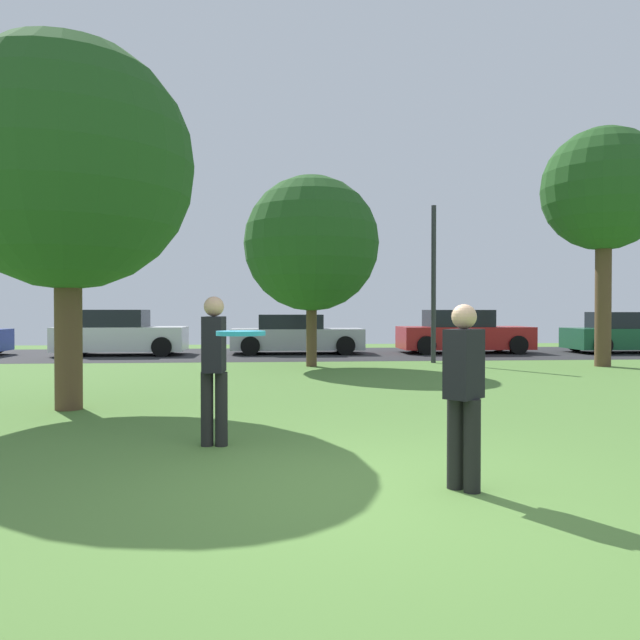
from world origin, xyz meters
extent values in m
plane|color=#547F38|center=(0.00, 0.00, 0.00)|extent=(44.00, 44.00, 0.00)
cube|color=#28282B|center=(0.00, 16.00, 0.00)|extent=(44.00, 6.40, 0.01)
cylinder|color=brown|center=(-3.89, 4.55, 1.22)|extent=(0.40, 0.40, 2.44)
sphere|color=#23511E|center=(-3.89, 4.55, 3.72)|extent=(3.80, 3.80, 3.80)
cylinder|color=brown|center=(8.07, 10.74, 1.78)|extent=(0.42, 0.42, 3.57)
sphere|color=#23511E|center=(8.07, 10.74, 4.75)|extent=(3.27, 3.27, 3.27)
cylinder|color=brown|center=(0.27, 11.37, 1.13)|extent=(0.28, 0.28, 2.26)
sphere|color=#23511E|center=(0.27, 11.37, 3.29)|extent=(3.62, 3.62, 3.62)
cylinder|color=black|center=(0.84, -0.10, 0.39)|extent=(0.14, 0.14, 0.77)
cylinder|color=black|center=(0.73, 0.02, 0.39)|extent=(0.14, 0.14, 0.77)
cube|color=black|center=(0.78, -0.04, 1.06)|extent=(0.38, 0.38, 0.58)
sphere|color=tan|center=(0.78, -0.04, 1.46)|extent=(0.21, 0.21, 0.21)
cylinder|color=black|center=(-1.54, 1.84, 0.41)|extent=(0.14, 0.14, 0.82)
cylinder|color=black|center=(-1.38, 1.82, 0.41)|extent=(0.14, 0.14, 0.82)
cube|color=black|center=(-1.46, 1.83, 1.13)|extent=(0.25, 0.34, 0.62)
sphere|color=tan|center=(-1.46, 1.83, 1.55)|extent=(0.22, 0.22, 0.22)
cylinder|color=#2DB2E0|center=(-0.99, -1.67, 1.39)|extent=(0.31, 0.31, 0.03)
cube|color=white|center=(-5.80, 15.97, 0.55)|extent=(4.21, 1.78, 0.80)
cube|color=black|center=(-6.01, 15.97, 1.23)|extent=(2.02, 1.57, 0.57)
cylinder|color=black|center=(-4.33, 16.86, 0.32)|extent=(0.64, 0.22, 0.64)
cylinder|color=black|center=(-4.33, 15.08, 0.32)|extent=(0.64, 0.22, 0.64)
cylinder|color=black|center=(-7.28, 16.86, 0.32)|extent=(0.64, 0.22, 0.64)
cylinder|color=black|center=(-7.28, 15.08, 0.32)|extent=(0.64, 0.22, 0.64)
cube|color=#B7B7BC|center=(0.09, 16.21, 0.51)|extent=(4.52, 1.76, 0.72)
cube|color=black|center=(-0.14, 16.21, 1.11)|extent=(2.17, 1.55, 0.49)
cylinder|color=black|center=(1.67, 17.09, 0.32)|extent=(0.64, 0.22, 0.64)
cylinder|color=black|center=(1.67, 15.33, 0.32)|extent=(0.64, 0.22, 0.64)
cylinder|color=black|center=(-1.49, 17.09, 0.32)|extent=(0.64, 0.22, 0.64)
cylinder|color=black|center=(-1.49, 15.33, 0.32)|extent=(0.64, 0.22, 0.64)
cube|color=#B21E1E|center=(5.98, 16.10, 0.54)|extent=(4.54, 1.82, 0.77)
cube|color=black|center=(5.76, 16.10, 1.22)|extent=(2.18, 1.60, 0.59)
cylinder|color=black|center=(7.57, 17.01, 0.32)|extent=(0.64, 0.22, 0.64)
cylinder|color=black|center=(7.57, 15.19, 0.32)|extent=(0.64, 0.22, 0.64)
cylinder|color=black|center=(4.39, 17.01, 0.32)|extent=(0.64, 0.22, 0.64)
cylinder|color=black|center=(4.39, 15.19, 0.32)|extent=(0.64, 0.22, 0.64)
cube|color=#195633|center=(11.88, 15.71, 0.51)|extent=(4.36, 1.83, 0.72)
cube|color=black|center=(11.66, 15.71, 1.16)|extent=(2.09, 1.61, 0.57)
cylinder|color=black|center=(10.35, 16.63, 0.32)|extent=(0.64, 0.22, 0.64)
cylinder|color=black|center=(10.35, 14.80, 0.32)|extent=(0.64, 0.22, 0.64)
cylinder|color=#2D2D33|center=(3.83, 12.20, 2.25)|extent=(0.14, 0.14, 4.50)
camera|label=1|loc=(-0.83, -5.06, 1.52)|focal=34.51mm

